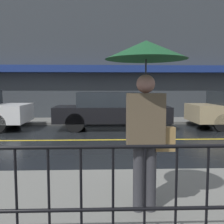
% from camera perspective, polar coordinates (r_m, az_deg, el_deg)
% --- Properties ---
extents(ground_plane, '(80.00, 80.00, 0.00)m').
position_cam_1_polar(ground_plane, '(8.44, -0.49, -6.09)').
color(ground_plane, black).
extents(sidewalk_near, '(28.00, 2.86, 0.12)m').
position_cam_1_polar(sidewalk_near, '(3.82, 1.72, -19.81)').
color(sidewalk_near, slate).
rests_on(sidewalk_near, ground_plane).
extents(sidewalk_far, '(28.00, 1.91, 0.12)m').
position_cam_1_polar(sidewalk_far, '(12.72, -1.06, -1.92)').
color(sidewalk_far, slate).
rests_on(sidewalk_far, ground_plane).
extents(lane_marking, '(25.20, 0.12, 0.01)m').
position_cam_1_polar(lane_marking, '(8.44, -0.49, -6.06)').
color(lane_marking, gold).
rests_on(lane_marking, ground_plane).
extents(building_storefront, '(28.00, 0.85, 6.45)m').
position_cam_1_polar(building_storefront, '(13.78, -1.17, 11.68)').
color(building_storefront, '#383D42').
rests_on(building_storefront, ground_plane).
extents(railing_foreground, '(12.00, 0.04, 1.06)m').
position_cam_1_polar(railing_foreground, '(2.46, 3.71, -16.53)').
color(railing_foreground, black).
rests_on(railing_foreground, sidewalk_near).
extents(pedestrian, '(1.00, 1.00, 2.13)m').
position_cam_1_polar(pedestrian, '(3.24, 7.46, 6.69)').
color(pedestrian, '#333338').
rests_on(pedestrian, sidewalk_near).
extents(car_black, '(4.57, 1.71, 1.49)m').
position_cam_1_polar(car_black, '(10.57, -0.27, 0.44)').
color(car_black, black).
rests_on(car_black, ground_plane).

